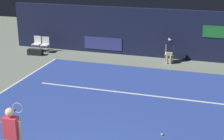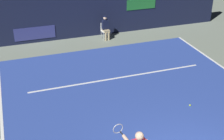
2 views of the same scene
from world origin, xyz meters
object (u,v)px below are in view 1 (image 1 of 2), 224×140
(courtside_chair_near, at_px, (45,44))
(tennis_ball, at_px, (162,134))
(courtside_chair_far, at_px, (37,43))
(tennis_player, at_px, (12,135))
(equipment_bag, at_px, (35,52))
(line_judge_on_chair, at_px, (170,50))

(courtside_chair_near, distance_m, tennis_ball, 10.85)
(courtside_chair_near, relative_size, courtside_chair_far, 1.00)
(tennis_player, distance_m, equipment_bag, 10.75)
(line_judge_on_chair, relative_size, courtside_chair_far, 1.50)
(courtside_chair_far, bearing_deg, courtside_chair_near, -4.51)
(courtside_chair_near, relative_size, tennis_ball, 12.94)
(tennis_player, distance_m, courtside_chair_far, 11.47)
(courtside_chair_near, bearing_deg, courtside_chair_far, 175.49)
(courtside_chair_near, xyz_separation_m, equipment_bag, (-0.28, -0.66, -0.34))
(tennis_player, relative_size, courtside_chair_far, 1.97)
(line_judge_on_chair, xyz_separation_m, courtside_chair_far, (-7.54, -0.08, -0.18))
(courtside_chair_near, xyz_separation_m, tennis_ball, (7.88, -7.45, -0.46))
(line_judge_on_chair, bearing_deg, courtside_chair_far, -179.40)
(line_judge_on_chair, xyz_separation_m, courtside_chair_near, (-7.00, -0.12, -0.18))
(courtside_chair_near, bearing_deg, tennis_player, -66.15)
(courtside_chair_far, distance_m, equipment_bag, 0.83)
(tennis_player, distance_m, courtside_chair_near, 11.20)
(tennis_player, relative_size, tennis_ball, 25.44)
(tennis_player, bearing_deg, line_judge_on_chair, 76.58)
(tennis_ball, bearing_deg, courtside_chair_near, 136.62)
(courtside_chair_near, xyz_separation_m, courtside_chair_far, (-0.54, 0.04, 0.00))
(courtside_chair_near, distance_m, courtside_chair_far, 0.54)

